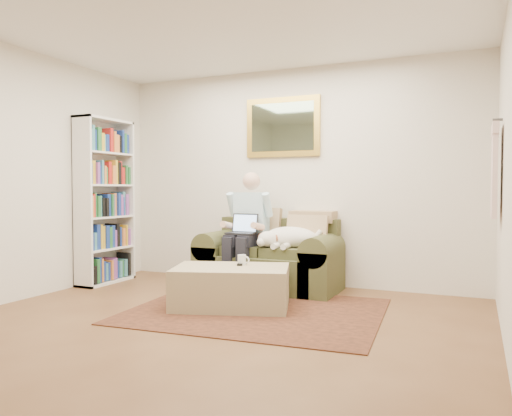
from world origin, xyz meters
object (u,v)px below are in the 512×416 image
Objects in this scene: sleeping_dog at (291,237)px; bookshelf at (105,201)px; seated_man at (245,231)px; ottoman at (231,287)px; sofa at (270,265)px; coffee_mug at (242,260)px; laptop at (243,228)px.

sleeping_dog is 2.34m from bookshelf.
ottoman is at bearing -73.78° from seated_man.
sofa is 1.46× the size of ottoman.
seated_man reaches higher than ottoman.
sofa reaches higher than coffee_mug.
bookshelf is at bearing 164.97° from ottoman.
ottoman is at bearing -89.57° from sofa.
sofa is 1.19× the size of seated_man.
seated_man is 1.23× the size of ottoman.
bookshelf reaches higher than ottoman.
laptop is (-0.24, -0.21, 0.43)m from sofa.
bookshelf reaches higher than sofa.
sleeping_dog reaches higher than coffee_mug.
coffee_mug is (0.05, -0.84, 0.17)m from sofa.
sleeping_dog is 0.81m from coffee_mug.
laptop reaches higher than sofa.
laptop is 0.55m from sleeping_dog.
laptop is 0.16× the size of bookshelf.
coffee_mug reaches higher than ottoman.
sofa is at bearing 90.43° from ottoman.
ottoman is at bearing -106.97° from sleeping_dog.
bookshelf reaches higher than sleeping_dog.
seated_man reaches higher than sofa.
sleeping_dog reaches higher than ottoman.
coffee_mug is 0.05× the size of bookshelf.
coffee_mug is at bearing -10.61° from bookshelf.
sleeping_dog is (0.29, -0.08, 0.34)m from sofa.
sofa reaches higher than sleeping_dog.
coffee_mug is 2.14m from bookshelf.
bookshelf reaches higher than seated_man.
coffee_mug is (0.04, 0.15, 0.25)m from ottoman.
coffee_mug is at bearing -65.54° from laptop.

